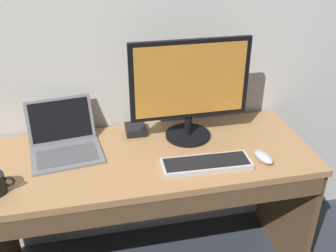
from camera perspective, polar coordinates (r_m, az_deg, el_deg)
desk at (r=1.94m, az=-2.40°, el=-8.87°), size 1.53×0.61×0.76m
laptop_space_gray at (r=1.92m, az=-14.78°, el=-2.24°), size 0.36×0.37×0.21m
external_monitor at (r=1.86m, az=3.17°, el=5.45°), size 0.57×0.22×0.50m
wired_keyboard at (r=1.77m, az=5.55°, el=-5.45°), size 0.41×0.15×0.02m
computer_mouse at (r=1.84m, az=13.67°, el=-4.38°), size 0.09×0.13×0.04m
external_drive_box at (r=2.02m, az=-4.72°, el=-0.48°), size 0.10×0.11×0.04m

